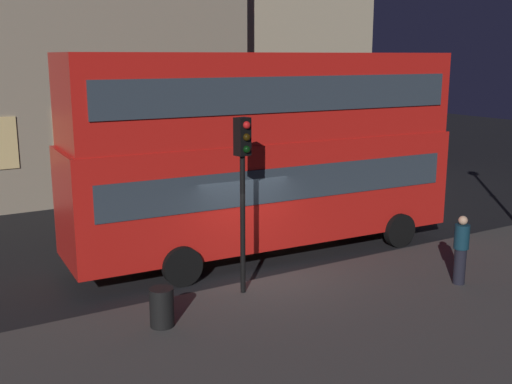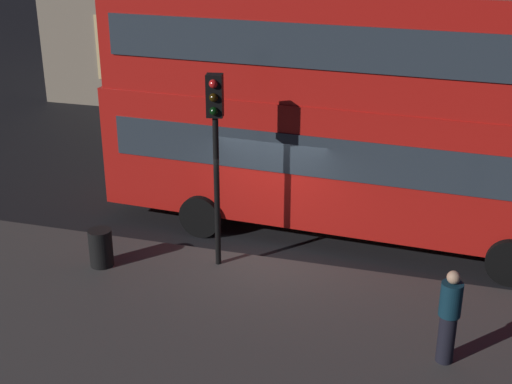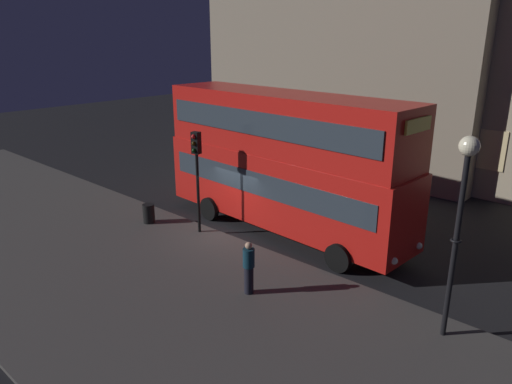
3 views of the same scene
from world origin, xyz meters
TOP-DOWN VIEW (x-y plane):
  - ground_plane at (0.00, 0.00)m, footprint 80.00×80.00m
  - double_decker_bus at (1.41, 1.54)m, footprint 11.40×3.27m
  - traffic_light_near_kerb at (-0.80, -1.02)m, footprint 0.36×0.39m
  - pedestrian at (4.00, -3.22)m, footprint 0.36×0.36m
  - litter_bin at (-3.16, -1.78)m, footprint 0.50×0.50m

SIDE VIEW (x-z plane):
  - ground_plane at x=0.00m, z-range 0.00..0.00m
  - litter_bin at x=-3.16m, z-range 0.12..0.93m
  - pedestrian at x=4.00m, z-range 0.14..1.85m
  - traffic_light_near_kerb at x=-0.80m, z-range 1.01..5.12m
  - double_decker_bus at x=1.41m, z-range 0.31..5.95m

